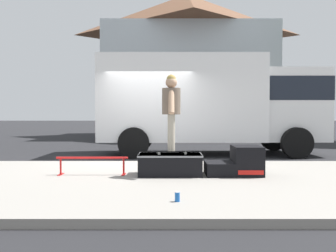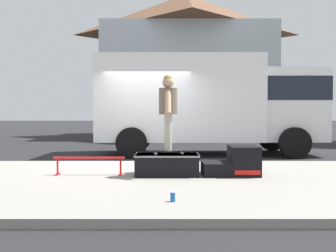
{
  "view_description": "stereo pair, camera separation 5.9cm",
  "coord_description": "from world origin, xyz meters",
  "px_view_note": "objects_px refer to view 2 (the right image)",
  "views": [
    {
      "loc": [
        0.54,
        -9.45,
        1.25
      ],
      "look_at": [
        0.59,
        -1.11,
        1.0
      ],
      "focal_mm": 39.08,
      "sensor_mm": 36.0,
      "label": 1
    },
    {
      "loc": [
        0.6,
        -9.45,
        1.25
      ],
      "look_at": [
        0.59,
        -1.11,
        1.0
      ],
      "focal_mm": 39.08,
      "sensor_mm": 36.0,
      "label": 2
    }
  ],
  "objects_px": {
    "grind_rail": "(90,161)",
    "box_truck": "(210,101)",
    "kicker_ramp": "(236,163)",
    "soda_can": "(174,197)",
    "skater_kid": "(169,106)",
    "skate_box": "(168,164)",
    "skateboard": "(169,151)"
  },
  "relations": [
    {
      "from": "skater_kid",
      "to": "box_truck",
      "type": "distance_m",
      "value": 4.97
    },
    {
      "from": "skateboard",
      "to": "soda_can",
      "type": "xyz_separation_m",
      "value": [
        0.06,
        -2.12,
        -0.39
      ]
    },
    {
      "from": "skateboard",
      "to": "box_truck",
      "type": "bearing_deg",
      "value": 74.56
    },
    {
      "from": "grind_rail",
      "to": "soda_can",
      "type": "distance_m",
      "value": 2.67
    },
    {
      "from": "grind_rail",
      "to": "box_truck",
      "type": "bearing_deg",
      "value": 59.27
    },
    {
      "from": "skateboard",
      "to": "skate_box",
      "type": "bearing_deg",
      "value": 146.43
    },
    {
      "from": "skater_kid",
      "to": "kicker_ramp",
      "type": "bearing_deg",
      "value": 0.66
    },
    {
      "from": "soda_can",
      "to": "kicker_ramp",
      "type": "bearing_deg",
      "value": 60.56
    },
    {
      "from": "skateboard",
      "to": "box_truck",
      "type": "relative_size",
      "value": 0.12
    },
    {
      "from": "soda_can",
      "to": "box_truck",
      "type": "height_order",
      "value": "box_truck"
    },
    {
      "from": "kicker_ramp",
      "to": "soda_can",
      "type": "xyz_separation_m",
      "value": [
        -1.21,
        -2.14,
        -0.16
      ]
    },
    {
      "from": "grind_rail",
      "to": "skater_kid",
      "type": "distance_m",
      "value": 1.83
    },
    {
      "from": "kicker_ramp",
      "to": "box_truck",
      "type": "bearing_deg",
      "value": 89.35
    },
    {
      "from": "skate_box",
      "to": "box_truck",
      "type": "bearing_deg",
      "value": 74.26
    },
    {
      "from": "skate_box",
      "to": "grind_rail",
      "type": "xyz_separation_m",
      "value": [
        -1.48,
        0.02,
        0.04
      ]
    },
    {
      "from": "skate_box",
      "to": "skateboard",
      "type": "relative_size",
      "value": 1.48
    },
    {
      "from": "grind_rail",
      "to": "skateboard",
      "type": "distance_m",
      "value": 1.51
    },
    {
      "from": "skater_kid",
      "to": "box_truck",
      "type": "bearing_deg",
      "value": 74.56
    },
    {
      "from": "box_truck",
      "to": "skate_box",
      "type": "bearing_deg",
      "value": -105.74
    },
    {
      "from": "grind_rail",
      "to": "box_truck",
      "type": "relative_size",
      "value": 0.2
    },
    {
      "from": "grind_rail",
      "to": "soda_can",
      "type": "height_order",
      "value": "grind_rail"
    },
    {
      "from": "skater_kid",
      "to": "skate_box",
      "type": "bearing_deg",
      "value": 146.43
    },
    {
      "from": "grind_rail",
      "to": "skater_kid",
      "type": "xyz_separation_m",
      "value": [
        1.5,
        -0.03,
        1.05
      ]
    },
    {
      "from": "skate_box",
      "to": "grind_rail",
      "type": "height_order",
      "value": "skate_box"
    },
    {
      "from": "kicker_ramp",
      "to": "box_truck",
      "type": "xyz_separation_m",
      "value": [
        0.05,
        4.77,
        1.35
      ]
    },
    {
      "from": "kicker_ramp",
      "to": "skater_kid",
      "type": "relative_size",
      "value": 0.73
    },
    {
      "from": "skateboard",
      "to": "grind_rail",
      "type": "bearing_deg",
      "value": 178.7
    },
    {
      "from": "box_truck",
      "to": "grind_rail",
      "type": "bearing_deg",
      "value": -120.73
    },
    {
      "from": "grind_rail",
      "to": "kicker_ramp",
      "type": "bearing_deg",
      "value": -0.4
    },
    {
      "from": "skate_box",
      "to": "soda_can",
      "type": "height_order",
      "value": "skate_box"
    },
    {
      "from": "kicker_ramp",
      "to": "grind_rail",
      "type": "xyz_separation_m",
      "value": [
        -2.77,
        0.02,
        0.03
      ]
    },
    {
      "from": "skater_kid",
      "to": "skateboard",
      "type": "bearing_deg",
      "value": 97.13
    }
  ]
}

